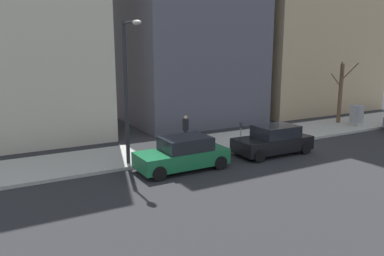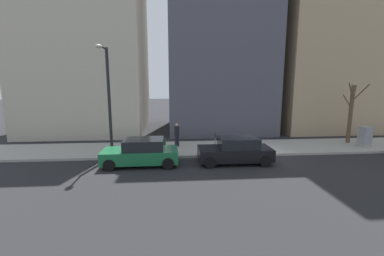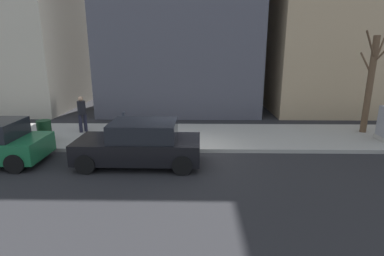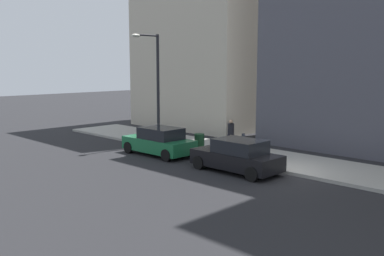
% 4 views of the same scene
% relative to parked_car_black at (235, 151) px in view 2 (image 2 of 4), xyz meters
% --- Properties ---
extents(ground_plane, '(120.00, 120.00, 0.00)m').
position_rel_parked_car_black_xyz_m(ground_plane, '(1.18, -1.45, -0.74)').
color(ground_plane, '#232326').
extents(sidewalk, '(4.00, 36.00, 0.15)m').
position_rel_parked_car_black_xyz_m(sidewalk, '(3.18, -1.45, -0.66)').
color(sidewalk, '#9E9B93').
rests_on(sidewalk, ground).
extents(parked_car_black, '(1.96, 4.22, 1.52)m').
position_rel_parked_car_black_xyz_m(parked_car_black, '(0.00, 0.00, 0.00)').
color(parked_car_black, black).
rests_on(parked_car_black, ground).
extents(parked_car_green, '(1.96, 4.22, 1.52)m').
position_rel_parked_car_black_xyz_m(parked_car_green, '(0.02, 5.40, 0.00)').
color(parked_car_green, '#196038').
rests_on(parked_car_green, ground).
extents(parking_meter, '(0.14, 0.10, 1.35)m').
position_rel_parked_car_black_xyz_m(parking_meter, '(1.63, 0.92, 0.24)').
color(parking_meter, slate).
rests_on(parking_meter, sidewalk).
extents(utility_box, '(0.83, 0.61, 1.43)m').
position_rel_parked_car_black_xyz_m(utility_box, '(2.48, -9.92, 0.11)').
color(utility_box, '#A8A399').
rests_on(utility_box, sidewalk).
extents(streetlamp, '(1.97, 0.32, 6.50)m').
position_rel_parked_car_black_xyz_m(streetlamp, '(1.46, 7.41, 3.28)').
color(streetlamp, black).
rests_on(streetlamp, sidewalk).
extents(bare_tree, '(1.80, 1.58, 4.49)m').
position_rel_parked_car_black_xyz_m(bare_tree, '(3.78, -9.65, 1.71)').
color(bare_tree, brown).
rests_on(bare_tree, sidewalk).
extents(trash_bin, '(0.56, 0.56, 0.90)m').
position_rel_parked_car_black_xyz_m(trash_bin, '(2.08, 4.35, -0.14)').
color(trash_bin, '#14381E').
rests_on(trash_bin, sidewalk).
extents(pedestrian_near_meter, '(0.36, 0.36, 1.66)m').
position_rel_parked_car_black_xyz_m(pedestrian_near_meter, '(3.59, 3.31, 0.35)').
color(pedestrian_near_meter, '#1E1E2D').
rests_on(pedestrian_near_meter, sidewalk).
extents(office_block_center, '(9.43, 9.43, 19.30)m').
position_rel_parked_car_black_xyz_m(office_block_center, '(11.39, -0.88, 8.92)').
color(office_block_center, '#4C4C56').
rests_on(office_block_center, ground).
extents(office_tower_right, '(10.35, 10.35, 19.51)m').
position_rel_parked_car_black_xyz_m(office_tower_right, '(11.85, 11.43, 9.02)').
color(office_tower_right, '#BCB29E').
rests_on(office_tower_right, ground).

